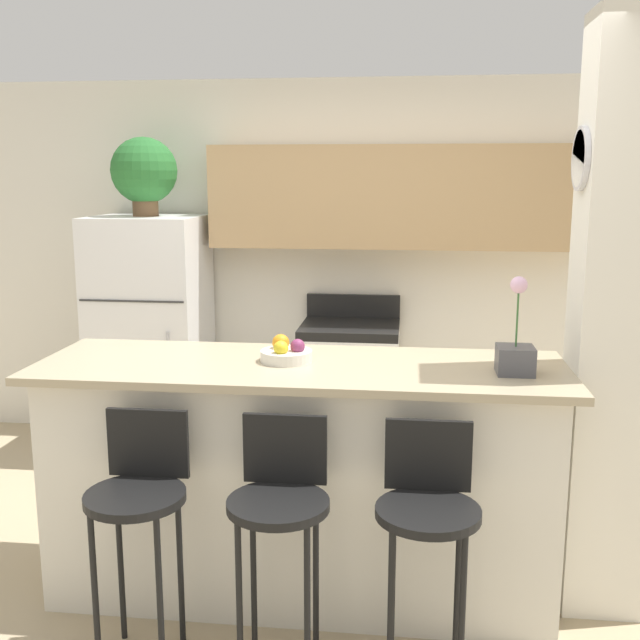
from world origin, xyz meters
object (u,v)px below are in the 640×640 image
bar_stool_mid (280,505)px  bar_stool_right (428,513)px  stove_range (350,388)px  orchid_vase (516,352)px  bar_stool_left (139,498)px  refrigerator (151,335)px  fruit_bowl (286,353)px  potted_plant_on_fridge (144,172)px  trash_bin (228,436)px

bar_stool_mid → bar_stool_right: 0.56m
stove_range → orchid_vase: orchid_vase is taller
bar_stool_left → orchid_vase: bearing=18.3°
refrigerator → stove_range: size_ratio=1.52×
fruit_bowl → refrigerator: bearing=126.1°
bar_stool_right → potted_plant_on_fridge: bearing=129.3°
refrigerator → fruit_bowl: size_ratio=7.08×
bar_stool_mid → stove_range: bearing=88.0°
bar_stool_right → trash_bin: bar_stool_right is taller
potted_plant_on_fridge → trash_bin: 1.84m
fruit_bowl → bar_stool_mid: bearing=-83.2°
refrigerator → bar_stool_left: (0.74, -2.26, -0.15)m
refrigerator → trash_bin: refrigerator is taller
bar_stool_right → orchid_vase: size_ratio=2.41×
fruit_bowl → trash_bin: bearing=113.9°
refrigerator → bar_stool_mid: refrigerator is taller
bar_stool_right → fruit_bowl: (-0.62, 0.58, 0.46)m
stove_range → bar_stool_right: 2.38m
refrigerator → bar_stool_left: size_ratio=1.65×
bar_stool_mid → orchid_vase: orchid_vase is taller
stove_range → bar_stool_left: (-0.63, -2.32, 0.21)m
trash_bin → fruit_bowl: bearing=-66.1°
orchid_vase → trash_bin: bearing=136.5°
refrigerator → bar_stool_right: bearing=-50.7°
trash_bin → orchid_vase: bearing=-43.5°
orchid_vase → trash_bin: (-1.62, 1.54, -0.99)m
bar_stool_mid → trash_bin: bearing=109.3°
stove_range → bar_stool_left: size_ratio=1.08×
potted_plant_on_fridge → orchid_vase: size_ratio=1.27×
stove_range → bar_stool_mid: (-0.08, -2.32, 0.21)m
refrigerator → stove_range: (1.37, 0.05, -0.35)m
bar_stool_left → trash_bin: bearing=94.4°
trash_bin → bar_stool_right: bearing=-58.0°
bar_stool_right → orchid_vase: bearing=53.6°
refrigerator → bar_stool_left: refrigerator is taller
bar_stool_left → bar_stool_right: 1.11m
potted_plant_on_fridge → trash_bin: (0.58, -0.24, -1.73)m
orchid_vase → fruit_bowl: bearing=174.5°
bar_stool_mid → bar_stool_right: size_ratio=1.00×
bar_stool_right → potted_plant_on_fridge: potted_plant_on_fridge is taller
refrigerator → orchid_vase: size_ratio=3.98×
refrigerator → fruit_bowl: bearing=-53.9°
bar_stool_mid → bar_stool_right: (0.56, 0.00, 0.00)m
stove_range → potted_plant_on_fridge: (-1.37, -0.05, 1.46)m
stove_range → bar_stool_mid: size_ratio=1.08×
fruit_bowl → trash_bin: (-0.64, 1.45, -0.93)m
orchid_vase → bar_stool_right: bearing=-126.4°
refrigerator → potted_plant_on_fridge: 1.10m
potted_plant_on_fridge → orchid_vase: potted_plant_on_fridge is taller
stove_range → trash_bin: (-0.79, -0.29, -0.27)m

